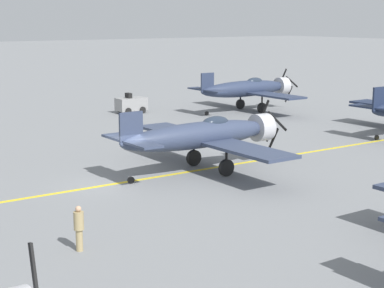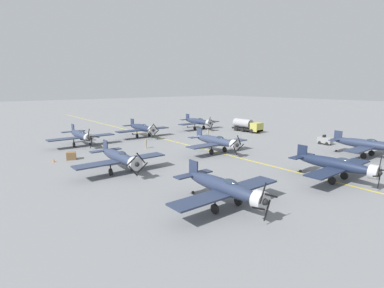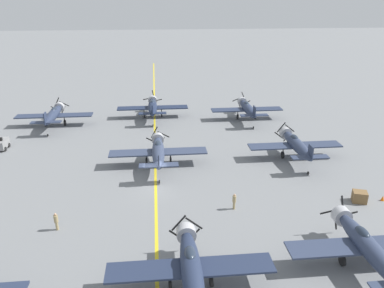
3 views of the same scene
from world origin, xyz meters
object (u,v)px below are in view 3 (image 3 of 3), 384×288
(airplane_mid_right, at_px, (296,144))
(airplane_far_right, at_px, (247,108))
(airplane_far_left, at_px, (54,114))
(tow_tractor, at_px, (1,144))
(traffic_cone, at_px, (383,198))
(ground_crew_inspecting, at_px, (234,201))
(ground_crew_walking, at_px, (56,221))
(airplane_far_center, at_px, (153,107))
(airplane_near_center, at_px, (191,268))
(supply_crate_by_tanker, at_px, (360,197))
(airplane_mid_center, at_px, (158,151))
(airplane_near_right, at_px, (366,245))

(airplane_mid_right, bearing_deg, airplane_far_right, 115.32)
(airplane_far_left, relative_size, tow_tractor, 4.62)
(airplane_far_right, distance_m, traffic_cone, 28.82)
(airplane_mid_right, bearing_deg, ground_crew_inspecting, -115.31)
(ground_crew_walking, bearing_deg, airplane_far_center, 75.02)
(airplane_far_left, bearing_deg, ground_crew_walking, -90.18)
(airplane_far_center, relative_size, tow_tractor, 4.62)
(airplane_near_center, xyz_separation_m, supply_crate_by_tanker, (18.33, 10.66, -1.44))
(tow_tractor, relative_size, traffic_cone, 4.73)
(airplane_far_left, xyz_separation_m, ground_crew_inspecting, (23.71, -27.44, -1.10))
(supply_crate_by_tanker, bearing_deg, airplane_far_left, 143.37)
(airplane_mid_center, height_order, traffic_cone, airplane_mid_center)
(airplane_far_center, xyz_separation_m, tow_tractor, (-20.69, -12.11, -1.22))
(airplane_far_center, bearing_deg, traffic_cone, -45.26)
(traffic_cone, bearing_deg, airplane_far_right, 105.56)
(airplane_near_right, xyz_separation_m, tow_tractor, (-36.92, 27.62, -1.22))
(tow_tractor, relative_size, supply_crate_by_tanker, 1.88)
(airplane_far_center, bearing_deg, tow_tractor, -142.81)
(airplane_mid_center, distance_m, traffic_cone, 25.31)
(airplane_near_center, height_order, airplane_far_right, airplane_far_right)
(airplane_far_center, bearing_deg, ground_crew_inspecting, -68.45)
(supply_crate_by_tanker, distance_m, traffic_cone, 2.57)
(airplane_near_center, distance_m, tow_tractor, 37.13)
(ground_crew_walking, bearing_deg, airplane_far_left, 103.57)
(airplane_near_right, height_order, traffic_cone, airplane_near_right)
(airplane_mid_center, height_order, ground_crew_walking, airplane_mid_center)
(tow_tractor, distance_m, ground_crew_walking, 23.53)
(airplane_far_left, bearing_deg, airplane_mid_center, -59.17)
(airplane_far_left, distance_m, airplane_mid_center, 23.40)
(airplane_mid_right, distance_m, supply_crate_by_tanker, 11.58)
(airplane_mid_center, relative_size, ground_crew_inspecting, 7.16)
(airplane_mid_right, xyz_separation_m, ground_crew_walking, (-26.90, -13.19, -1.07))
(airplane_mid_center, relative_size, airplane_mid_right, 1.00)
(airplane_near_center, bearing_deg, airplane_far_left, 107.76)
(airplane_near_center, bearing_deg, ground_crew_walking, 134.65)
(airplane_far_right, height_order, traffic_cone, airplane_far_right)
(airplane_near_right, bearing_deg, airplane_near_center, -172.81)
(supply_crate_by_tanker, bearing_deg, ground_crew_walking, -176.06)
(ground_crew_inspecting, bearing_deg, airplane_far_right, 74.17)
(airplane_near_center, xyz_separation_m, airplane_far_center, (-2.69, 40.93, 0.00))
(airplane_near_center, relative_size, airplane_mid_right, 1.00)
(airplane_near_center, bearing_deg, supply_crate_by_tanker, 22.06)
(supply_crate_by_tanker, bearing_deg, airplane_mid_right, 103.95)
(airplane_near_right, relative_size, traffic_cone, 21.82)
(airplane_far_right, relative_size, tow_tractor, 4.62)
(airplane_mid_right, relative_size, ground_crew_walking, 6.98)
(airplane_far_right, height_order, airplane_mid_right, airplane_far_right)
(airplane_far_left, relative_size, airplane_near_right, 1.00)
(airplane_near_center, height_order, airplane_mid_right, same)
(traffic_cone, bearing_deg, airplane_far_left, 145.18)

